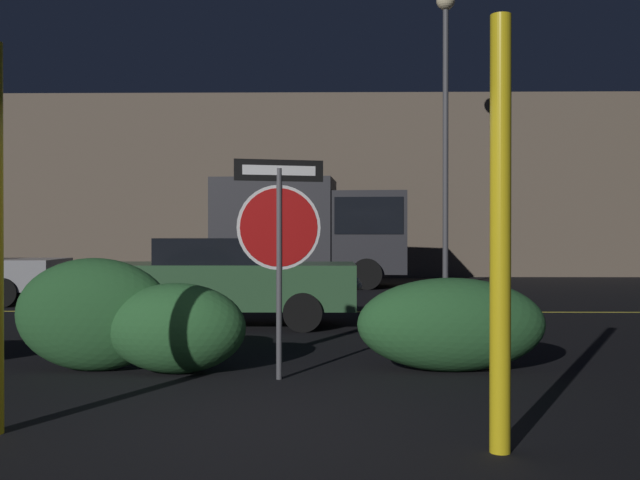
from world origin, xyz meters
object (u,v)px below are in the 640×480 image
object	(u,v)px
hedge_bush_2	(176,328)
passing_car_2	(222,281)
hedge_bush_3	(451,325)
delivery_truck	(314,228)
yellow_pole_right	(500,234)
hedge_bush_1	(94,314)
stop_sign	(279,226)
street_lamp	(446,84)

from	to	relation	value
hedge_bush_2	passing_car_2	bearing A→B (deg)	91.90
hedge_bush_3	delivery_truck	world-z (taller)	delivery_truck
yellow_pole_right	hedge_bush_3	xyz separation A→B (m)	(0.15, 2.88, -0.98)
hedge_bush_3	hedge_bush_2	bearing A→B (deg)	-176.98
delivery_truck	hedge_bush_3	bearing A→B (deg)	12.69
hedge_bush_1	delivery_truck	distance (m)	12.94
hedge_bush_2	delivery_truck	size ratio (longest dim) A/B	0.27
stop_sign	hedge_bush_2	xyz separation A→B (m)	(-1.12, 0.30, -1.09)
hedge_bush_1	street_lamp	bearing A→B (deg)	65.06
hedge_bush_2	hedge_bush_3	distance (m)	2.97
hedge_bush_1	passing_car_2	distance (m)	4.01
hedge_bush_1	street_lamp	size ratio (longest dim) A/B	0.20
hedge_bush_2	street_lamp	bearing A→B (deg)	68.81
hedge_bush_1	delivery_truck	bearing A→B (deg)	80.70
hedge_bush_3	passing_car_2	size ratio (longest dim) A/B	0.46
stop_sign	street_lamp	xyz separation A→B (m)	(3.78, 12.96, 4.17)
street_lamp	hedge_bush_2	bearing A→B (deg)	-111.19
passing_car_2	street_lamp	size ratio (longest dim) A/B	0.53
delivery_truck	street_lamp	world-z (taller)	street_lamp
hedge_bush_1	hedge_bush_2	bearing A→B (deg)	-7.31
hedge_bush_1	hedge_bush_2	distance (m)	0.94
hedge_bush_1	hedge_bush_3	bearing A→B (deg)	0.55
street_lamp	yellow_pole_right	bearing A→B (deg)	-97.77
hedge_bush_3	street_lamp	xyz separation A→B (m)	(1.95, 12.50, 5.23)
hedge_bush_2	street_lamp	size ratio (longest dim) A/B	0.18
hedge_bush_3	passing_car_2	xyz separation A→B (m)	(-3.10, 3.89, 0.22)
hedge_bush_3	delivery_truck	bearing A→B (deg)	98.09
stop_sign	hedge_bush_3	bearing A→B (deg)	-0.37
passing_car_2	delivery_truck	bearing A→B (deg)	171.47
hedge_bush_1	delivery_truck	size ratio (longest dim) A/B	0.31
stop_sign	street_lamp	world-z (taller)	street_lamp
stop_sign	hedge_bush_3	xyz separation A→B (m)	(1.84, 0.45, -1.07)
hedge_bush_1	hedge_bush_3	size ratio (longest dim) A/B	0.84
hedge_bush_2	hedge_bush_3	xyz separation A→B (m)	(2.96, 0.16, 0.02)
stop_sign	passing_car_2	xyz separation A→B (m)	(-1.26, 4.35, -0.84)
yellow_pole_right	delivery_truck	world-z (taller)	delivery_truck
yellow_pole_right	street_lamp	xyz separation A→B (m)	(2.10, 15.39, 4.25)
hedge_bush_2	street_lamp	distance (m)	14.56
stop_sign	hedge_bush_3	distance (m)	2.17
hedge_bush_2	hedge_bush_3	bearing A→B (deg)	3.02
passing_car_2	delivery_truck	distance (m)	8.94
passing_car_2	street_lamp	world-z (taller)	street_lamp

